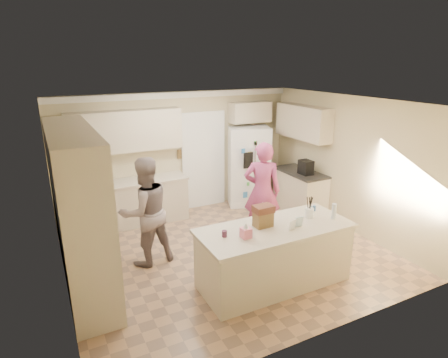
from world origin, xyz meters
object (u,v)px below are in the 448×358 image
coffee_maker (306,167)px  teen_boy (145,212)px  utensil_crock (309,213)px  dollhouse_body (263,219)px  teen_girl (262,191)px  island_base (274,257)px  refrigerator (248,166)px  tissue_box (246,233)px

coffee_maker → teen_boy: teen_boy is taller
utensil_crock → teen_boy: (-2.16, 1.40, -0.10)m
utensil_crock → dollhouse_body: (-0.80, 0.05, 0.04)m
teen_girl → utensil_crock: bearing=120.0°
teen_boy → dollhouse_body: bearing=125.5°
island_base → teen_girl: (0.65, 1.39, 0.48)m
teen_boy → teen_girl: 2.16m
island_base → dollhouse_body: bearing=146.3°
utensil_crock → teen_girl: bearing=89.8°
dollhouse_body → teen_boy: 1.92m
refrigerator → dollhouse_body: refrigerator is taller
coffee_maker → dollhouse_body: bearing=-140.7°
teen_boy → teen_girl: bearing=168.7°
tissue_box → teen_boy: 1.83m
utensil_crock → teen_girl: 1.34m
island_base → teen_boy: bearing=136.1°
coffee_maker → tissue_box: (-2.60, -2.00, -0.07)m
refrigerator → island_base: bearing=-93.6°
refrigerator → utensil_crock: 3.07m
tissue_box → teen_girl: 1.92m
island_base → utensil_crock: (0.65, 0.05, 0.56)m
tissue_box → refrigerator: bearing=59.2°
refrigerator → teen_girl: teen_girl is taller
utensil_crock → teen_girl: size_ratio=0.08×
refrigerator → tissue_box: refrigerator is taller
utensil_crock → dollhouse_body: size_ratio=0.58×
refrigerator → coffee_maker: 1.36m
coffee_maker → refrigerator: bearing=122.3°
island_base → refrigerator: bearing=66.4°
utensil_crock → tissue_box: 1.21m
coffee_maker → teen_boy: 3.59m
tissue_box → teen_boy: teen_boy is taller
tissue_box → dollhouse_body: size_ratio=0.54×
refrigerator → coffee_maker: (0.72, -1.14, 0.17)m
coffee_maker → dollhouse_body: size_ratio=1.15×
refrigerator → dollhouse_body: size_ratio=6.92×
coffee_maker → dollhouse_body: 2.84m
teen_girl → tissue_box: bearing=81.2°
teen_boy → island_base: bearing=126.4°
refrigerator → dollhouse_body: (-1.48, -2.94, 0.14)m
dollhouse_body → island_base: bearing=-33.7°
island_base → teen_girl: 1.61m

